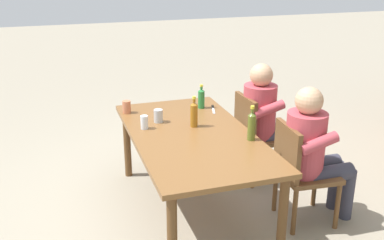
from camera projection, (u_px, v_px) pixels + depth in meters
The scene contains 13 objects.
ground_plane at pixel (192, 210), 4.00m from camera, with size 24.00×24.00×0.00m, color gray.
dining_table at pixel (192, 142), 3.78m from camera, with size 1.86×0.98×0.74m.
chair_far_right at pixel (299, 168), 3.69m from camera, with size 0.47×0.47×0.87m.
chair_far_left at pixel (256, 133), 4.43m from camera, with size 0.45×0.45×0.87m.
person_in_white_shirt at pixel (313, 148), 3.66m from camera, with size 0.47×0.62×1.18m.
person_in_plaid_shirt at pixel (266, 115), 4.41m from camera, with size 0.47×0.62×1.18m.
bottle_green at pixel (201, 98), 4.34m from camera, with size 0.06×0.06×0.23m.
bottle_olive at pixel (252, 125), 3.58m from camera, with size 0.06×0.06×0.29m.
bottle_amber at pixel (194, 114), 3.87m from camera, with size 0.06×0.06×0.27m.
cup_terracotta at pixel (127, 107), 4.22m from camera, with size 0.08×0.08×0.12m, color #BC6B47.
cup_steel at pixel (158, 116), 3.99m from camera, with size 0.08×0.08×0.12m, color #B2B7BC.
cup_glass at pixel (144, 122), 3.84m from camera, with size 0.06×0.06×0.12m, color silver.
table_knife at pixel (213, 109), 4.34m from camera, with size 0.24×0.09×0.01m.
Camera 1 is at (3.32, -1.06, 2.14)m, focal length 42.23 mm.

